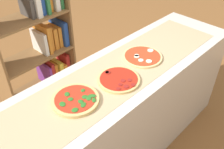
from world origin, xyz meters
name	(u,v)px	position (x,y,z in m)	size (l,w,h in m)	color
counter	(112,122)	(0.00, 0.00, 0.46)	(2.45, 0.62, 0.92)	beige
parchment_paper	(112,77)	(0.00, 0.00, 0.92)	(2.08, 0.46, 0.00)	tan
pizza_spinach_0	(75,100)	(-0.33, -0.01, 0.94)	(0.29, 0.29, 0.03)	#DBB26B
pizza_pepperoni_1	(119,79)	(0.00, -0.06, 0.93)	(0.29, 0.29, 0.02)	#DBB26B
pizza_mozzarella_2	(142,56)	(0.33, 0.00, 0.93)	(0.30, 0.30, 0.02)	#E5C17F
bookshelf	(43,52)	(-0.01, 0.88, 0.74)	(0.72, 0.33, 1.49)	brown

